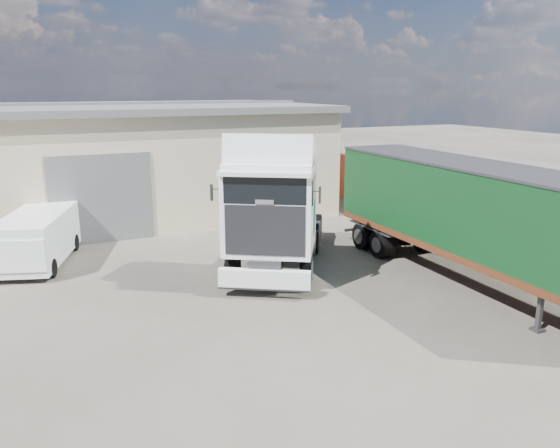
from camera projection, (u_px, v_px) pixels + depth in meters
name	position (u px, v px, depth m)	size (l,w,h in m)	color
ground	(235.00, 330.00, 14.26)	(120.00, 120.00, 0.00)	#2A2622
brick_boundary_wall	(435.00, 202.00, 23.85)	(0.35, 26.00, 2.50)	brown
tractor_unit	(274.00, 215.00, 18.13)	(6.00, 7.46, 4.84)	black
box_trailer	(468.00, 210.00, 17.30)	(2.61, 11.67, 3.87)	#2D2D30
panel_van	(36.00, 240.00, 19.16)	(3.09, 4.82, 1.83)	black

